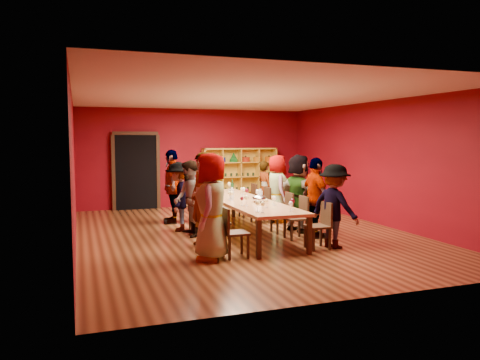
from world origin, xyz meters
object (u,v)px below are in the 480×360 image
object	(u,v)px
chair_person_left_3	(195,208)
person_right_3	(277,189)
shelving_unit	(239,174)
chair_person_right_4	(250,199)
person_left_1	(202,199)
chair_person_left_2	(203,213)
spittoon_bowl	(259,199)
chair_person_left_1	(215,220)
wine_bottle	(232,187)
chair_person_right_2	(285,210)
chair_person_left_4	(185,203)
chair_person_right_1	(299,215)
person_left_3	(179,197)
person_left_4	(172,186)
person_right_4	(265,189)
person_right_0	(334,206)
person_right_1	(316,198)
person_right_2	(299,193)
chair_person_right_0	(321,223)
chair_person_left_0	(231,230)
chair_person_right_3	(263,203)
person_left_0	(211,207)
tasting_table	(243,202)

from	to	relation	value
chair_person_left_3	person_right_3	distance (m)	2.24
shelving_unit	chair_person_right_4	bearing A→B (deg)	-101.86
person_left_1	chair_person_left_2	distance (m)	1.06
shelving_unit	spittoon_bowl	size ratio (longest dim) A/B	7.85
person_left_1	person_right_3	size ratio (longest dim) A/B	1.09
chair_person_left_1	wine_bottle	bearing A→B (deg)	63.86
chair_person_right_2	person_right_3	size ratio (longest dim) A/B	0.53
chair_person_left_3	chair_person_left_4	size ratio (longest dim) A/B	1.00
shelving_unit	chair_person_left_2	size ratio (longest dim) A/B	2.70
chair_person_left_1	person_left_1	distance (m)	0.49
chair_person_right_1	chair_person_right_4	distance (m)	2.91
chair_person_left_2	person_left_3	size ratio (longest dim) A/B	0.57
spittoon_bowl	person_left_4	bearing A→B (deg)	122.13
chair_person_left_1	chair_person_right_4	distance (m)	3.39
person_right_4	person_left_4	bearing A→B (deg)	85.25
person_left_4	person_right_3	bearing A→B (deg)	83.14
person_left_3	person_right_0	xyz separation A→B (m)	(2.48, -2.59, 0.02)
person_left_4	person_right_1	xyz separation A→B (m)	(2.53, -2.70, -0.06)
person_right_2	chair_person_left_3	bearing A→B (deg)	57.55
person_left_3	chair_person_right_0	xyz separation A→B (m)	(2.20, -2.59, -0.29)
chair_person_left_0	person_left_1	bearing A→B (deg)	102.96
person_right_3	chair_person_right_2	bearing A→B (deg)	170.94
person_left_1	person_right_3	bearing A→B (deg)	113.24
chair_person_left_4	chair_person_right_3	world-z (taller)	same
person_left_0	chair_person_right_3	distance (m)	3.74
chair_person_left_1	person_right_4	distance (m)	3.64
person_right_1	chair_person_left_1	bearing A→B (deg)	88.41
person_left_4	person_right_2	size ratio (longest dim) A/B	1.05
person_left_3	chair_person_right_2	size ratio (longest dim) A/B	1.77
chair_person_left_2	spittoon_bowl	xyz separation A→B (m)	(1.09, -0.54, 0.33)
wine_bottle	person_left_1	bearing A→B (deg)	-120.89
chair_person_right_2	person_right_3	bearing A→B (deg)	73.75
chair_person_left_0	chair_person_left_1	bearing A→B (deg)	90.00
person_right_3	person_right_4	distance (m)	0.93
chair_person_left_2	chair_person_right_2	distance (m)	1.84
chair_person_left_0	chair_person_right_2	distance (m)	2.51
person_right_4	chair_person_right_2	bearing A→B (deg)	159.91
person_right_2	shelving_unit	bearing A→B (deg)	-10.88
chair_person_right_0	chair_person_left_1	bearing A→B (deg)	151.53
chair_person_right_0	wine_bottle	distance (m)	3.36
person_left_1	person_left_3	size ratio (longest dim) A/B	1.17
person_right_1	chair_person_left_4	bearing A→B (deg)	38.79
chair_person_right_2	chair_person_right_4	size ratio (longest dim) A/B	1.00
person_left_0	person_right_2	distance (m)	3.06
person_left_0	chair_person_right_0	distance (m)	2.23
shelving_unit	person_right_1	world-z (taller)	shelving_unit
chair_person_right_3	tasting_table	bearing A→B (deg)	-130.19
chair_person_right_0	chair_person_right_4	distance (m)	3.85
chair_person_left_1	chair_person_right_1	bearing A→B (deg)	-1.45
person_left_3	chair_person_left_1	bearing A→B (deg)	28.23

